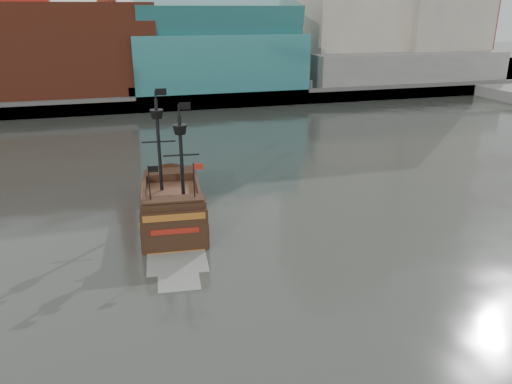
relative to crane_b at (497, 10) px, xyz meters
name	(u,v)px	position (x,y,z in m)	size (l,w,h in m)	color
ground	(307,328)	(-88.23, -92.00, -15.57)	(400.00, 400.00, 0.00)	#272A25
promenade_far	(151,82)	(-88.23, 0.00, -14.57)	(220.00, 60.00, 2.00)	slate
seawall	(167,103)	(-88.23, -29.50, -14.27)	(220.00, 1.00, 2.60)	#4C4C49
crane_b	(497,10)	(0.00, 0.00, 0.00)	(19.10, 4.00, 26.25)	slate
pirate_ship	(173,209)	(-93.23, -75.59, -14.57)	(5.79, 15.13, 11.06)	black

